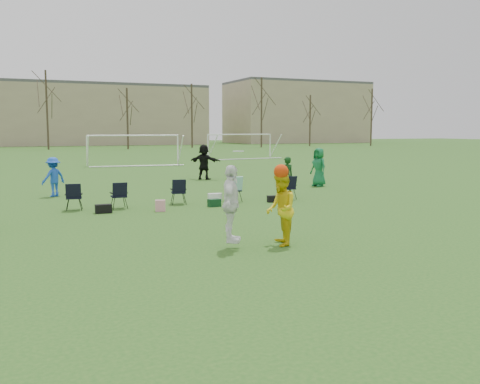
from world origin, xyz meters
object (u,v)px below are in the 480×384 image
fielder_blue (53,177)px  center_contest (259,206)px  goal_mid (134,141)px  goal_right (240,139)px  fielder_black (204,162)px  fielder_green_far (319,167)px

fielder_blue → center_contest: center_contest is taller
goal_mid → goal_right: same height
fielder_blue → fielder_black: 9.93m
fielder_blue → center_contest: bearing=76.1°
fielder_blue → goal_right: goal_right is taller
fielder_green_far → center_contest: 14.63m
goal_right → goal_mid: bearing=-161.4°
goal_mid → fielder_blue: bearing=-107.6°
fielder_green_far → goal_right: goal_right is taller
center_contest → goal_mid: goal_mid is taller
fielder_black → fielder_green_far: bearing=172.2°
fielder_green_far → goal_mid: bearing=-178.3°
fielder_green_far → goal_right: bearing=152.7°
center_contest → goal_mid: 31.96m
fielder_blue → goal_mid: bearing=-142.4°
fielder_green_far → center_contest: (-8.86, -11.64, 0.04)m
fielder_black → goal_right: 23.07m
fielder_green_far → center_contest: bearing=-49.8°
fielder_blue → goal_mid: goal_mid is taller
fielder_black → goal_right: bearing=-71.3°
fielder_blue → fielder_green_far: size_ratio=0.87×
fielder_green_far → goal_mid: 20.74m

